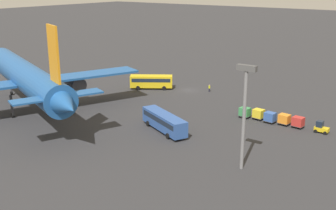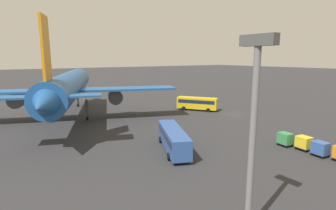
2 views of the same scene
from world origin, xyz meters
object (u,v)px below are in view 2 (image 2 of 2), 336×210
Objects in this scene: airplane at (68,87)px; shuttle_bus_near at (197,103)px; shuttle_bus_far at (173,138)px; cargo_cart_blue at (320,148)px; cargo_cart_yellow at (304,142)px; worker_person at (254,113)px; cargo_cart_green at (285,138)px.

shuttle_bus_near is at bearing -83.61° from airplane.
shuttle_bus_far is 5.49× the size of cargo_cart_blue.
worker_person is at bearing -34.08° from cargo_cart_yellow.
shuttle_bus_near reaches higher than worker_person.
shuttle_bus_near is 32.14m from cargo_cart_yellow.
shuttle_bus_near reaches higher than cargo_cart_green.
cargo_cart_yellow and cargo_cart_green have the same top height.
cargo_cart_green is at bearing 131.70° from shuttle_bus_near.
shuttle_bus_far reaches higher than cargo_cart_green.
shuttle_bus_near is at bearing -11.78° from cargo_cart_blue.
airplane is 31.27m from shuttle_bus_near.
shuttle_bus_near is 4.61× the size of cargo_cart_green.
shuttle_bus_far is (-20.57, 22.37, -0.06)m from shuttle_bus_near.
cargo_cart_yellow is (2.61, -0.56, 0.00)m from cargo_cart_blue.
cargo_cart_yellow is (-10.89, -15.82, -0.72)m from shuttle_bus_far.
cargo_cart_blue is at bearing 167.90° from cargo_cart_yellow.
airplane is 29.75× the size of worker_person.
shuttle_bus_far is at bearing -143.99° from airplane.
worker_person is at bearing 169.63° from shuttle_bus_near.
worker_person is at bearing -51.03° from shuttle_bus_far.
shuttle_bus_far is at bearing 98.12° from shuttle_bus_near.
shuttle_bus_far is at bearing 61.55° from cargo_cart_green.
cargo_cart_green is (-15.74, 12.96, 0.32)m from worker_person.
shuttle_bus_near is 29.72m from cargo_cart_green.
shuttle_bus_far is 6.86× the size of worker_person.
shuttle_bus_near reaches higher than cargo_cart_blue.
worker_person is (7.47, -28.23, -1.05)m from shuttle_bus_far.
airplane reaches higher than worker_person.
shuttle_bus_near is 34.81m from cargo_cart_blue.
shuttle_bus_far is at bearing 104.81° from worker_person.
airplane is 4.34× the size of shuttle_bus_far.
cargo_cart_blue is at bearing -130.19° from airplane.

